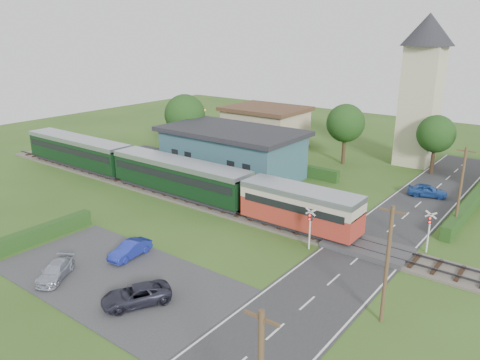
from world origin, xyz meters
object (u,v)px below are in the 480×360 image
Objects in this scene: crossing_signal_far at (430,226)px; pedestrian_far at (146,165)px; station_building at (232,152)px; car_park_silver at (55,271)px; car_park_blue at (130,250)px; car_park_dark at (136,295)px; train at (157,170)px; car_on_road at (427,190)px; equipment_hut at (145,159)px; crossing_signal_near at (310,223)px; pedestrian_near at (255,187)px; house_west at (265,126)px; church_tower at (423,79)px.

crossing_signal_far is 30.75m from pedestrian_far.
station_building reaches higher than car_park_silver.
car_park_silver is (5.31, -25.49, -2.10)m from station_building.
car_park_blue is 6.35m from car_park_dark.
train is 10.47× the size of car_park_dark.
crossing_signal_far reaches higher than car_park_silver.
train is 27.03m from car_on_road.
car_park_blue is at bearing -44.75° from equipment_hut.
pedestrian_far is (-13.97, 14.00, 0.69)m from car_park_blue.
station_building reaches higher than car_park_blue.
crossing_signal_near reaches higher than pedestrian_far.
equipment_hut is 0.74× the size of car_park_blue.
pedestrian_near is at bearing 1.42° from equipment_hut.
car_park_blue is at bearing -140.36° from crossing_signal_far.
crossing_signal_far is (28.60, -20.61, -0.65)m from house_west.
crossing_signal_near is (21.40, -25.41, -0.65)m from house_west.
car_park_dark is at bearing -21.80° from car_park_silver.
car_on_road is 29.76m from pedestrian_far.
equipment_hut is at bearing -23.23° from pedestrian_near.
pedestrian_near is 1.05× the size of pedestrian_far.
pedestrian_near reaches higher than car_park_blue.
station_building reaches higher than car_park_dark.
car_on_road reaches higher than car_park_dark.
house_west is 33.22m from crossing_signal_near.
crossing_signal_far reaches higher than equipment_hut.
house_west is 36.54m from car_park_blue.
crossing_signal_far is at bearing 33.69° from crossing_signal_near.
house_west reaches higher than crossing_signal_near.
house_west is at bearing -82.60° from pedestrian_near.
house_west is 3.14× the size of car_park_blue.
church_tower is at bearing 55.89° from train.
train is at bearing -30.70° from equipment_hut.
station_building is at bearing -53.51° from pedestrian_far.
pedestrian_near is at bearing -37.12° from station_building.
house_west is (3.00, 19.80, 1.04)m from equipment_hut.
car_park_dark is (-4.48, -12.89, -1.49)m from crossing_signal_near.
house_west reaches higher than train.
car_park_blue is at bearing 40.93° from car_park_silver.
car_on_road is at bearing 16.19° from station_building.
car_park_dark is 2.22× the size of pedestrian_near.
equipment_hut is 27.20m from car_park_dark.
house_west is 40.88m from car_park_silver.
pedestrian_far is at bearing 97.46° from car_on_road.
car_park_blue is at bearing 136.54° from car_on_road.
car_on_road is (4.96, -11.21, -9.55)m from church_tower.
station_building is at bearing 35.92° from equipment_hut.
crossing_signal_far reaches higher than car_on_road.
house_west reaches higher than pedestrian_near.
pedestrian_far is at bearing -133.30° from church_tower.
car_park_dark is at bearing -63.87° from station_building.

